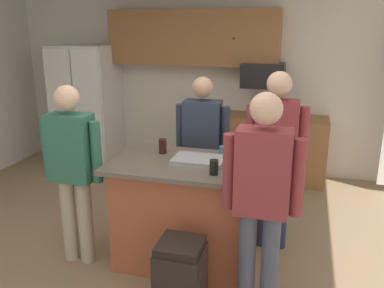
% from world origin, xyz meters
% --- Properties ---
extents(floor, '(7.04, 7.04, 0.00)m').
position_xyz_m(floor, '(0.00, 0.00, 0.00)').
color(floor, '#937A5B').
rests_on(floor, ground).
extents(back_wall, '(6.40, 0.10, 2.60)m').
position_xyz_m(back_wall, '(0.00, 2.80, 1.30)').
color(back_wall, silver).
rests_on(back_wall, ground).
extents(cabinet_run_upper, '(2.40, 0.38, 0.75)m').
position_xyz_m(cabinet_run_upper, '(-0.40, 2.60, 1.93)').
color(cabinet_run_upper, '#936038').
extents(cabinet_run_lower, '(1.80, 0.63, 0.90)m').
position_xyz_m(cabinet_run_lower, '(0.60, 2.48, 0.45)').
color(cabinet_run_lower, '#936038').
rests_on(cabinet_run_lower, ground).
extents(refrigerator, '(0.87, 0.76, 1.82)m').
position_xyz_m(refrigerator, '(-2.00, 2.38, 0.91)').
color(refrigerator, white).
rests_on(refrigerator, ground).
extents(microwave_over_range, '(0.56, 0.40, 0.32)m').
position_xyz_m(microwave_over_range, '(0.60, 2.50, 1.45)').
color(microwave_over_range, black).
extents(kitchen_island, '(1.27, 0.84, 0.98)m').
position_xyz_m(kitchen_island, '(0.18, 0.14, 0.49)').
color(kitchen_island, '#AD5638').
rests_on(kitchen_island, ground).
extents(person_host_foreground, '(0.57, 0.22, 1.62)m').
position_xyz_m(person_host_foreground, '(0.17, 0.91, 0.93)').
color(person_host_foreground, tan).
rests_on(person_host_foreground, ground).
extents(person_elder_center, '(0.57, 0.23, 1.72)m').
position_xyz_m(person_elder_center, '(0.94, 0.63, 1.00)').
color(person_elder_center, '#232D4C').
rests_on(person_elder_center, ground).
extents(person_guest_by_door, '(0.57, 0.22, 1.70)m').
position_xyz_m(person_guest_by_door, '(0.92, -0.37, 0.98)').
color(person_guest_by_door, '#4C5166').
rests_on(person_guest_by_door, ground).
extents(person_guest_right, '(0.57, 0.22, 1.64)m').
position_xyz_m(person_guest_right, '(-0.75, -0.10, 0.94)').
color(person_guest_right, tan).
rests_on(person_guest_right, ground).
extents(tumbler_amber, '(0.06, 0.06, 0.14)m').
position_xyz_m(tumbler_amber, '(0.66, 0.24, 1.04)').
color(tumbler_amber, black).
rests_on(tumbler_amber, kitchen_island).
extents(glass_stout_tall, '(0.07, 0.07, 0.14)m').
position_xyz_m(glass_stout_tall, '(-0.06, 0.32, 1.04)').
color(glass_stout_tall, black).
rests_on(glass_stout_tall, kitchen_island).
extents(mug_blue_stoneware, '(0.13, 0.08, 0.09)m').
position_xyz_m(mug_blue_stoneware, '(0.50, 0.39, 1.02)').
color(mug_blue_stoneware, '#4C6B99').
rests_on(mug_blue_stoneware, kitchen_island).
extents(glass_dark_ale, '(0.07, 0.07, 0.12)m').
position_xyz_m(glass_dark_ale, '(0.51, -0.09, 1.04)').
color(glass_dark_ale, black).
rests_on(glass_dark_ale, kitchen_island).
extents(serving_tray, '(0.44, 0.30, 0.04)m').
position_xyz_m(serving_tray, '(0.32, 0.16, 1.00)').
color(serving_tray, '#B7B7BC').
rests_on(serving_tray, kitchen_island).
extents(trash_bin, '(0.34, 0.34, 0.61)m').
position_xyz_m(trash_bin, '(0.37, -0.56, 0.30)').
color(trash_bin, black).
rests_on(trash_bin, ground).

